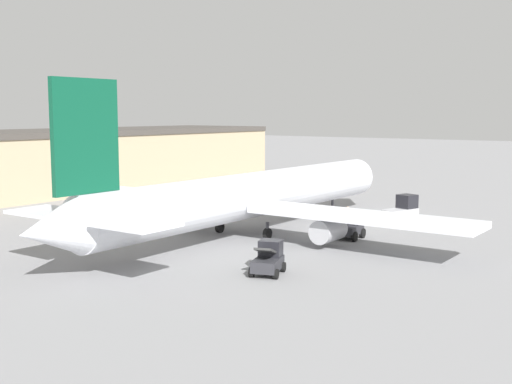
% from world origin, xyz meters
% --- Properties ---
extents(ground_plane, '(400.00, 400.00, 0.00)m').
position_xyz_m(ground_plane, '(0.00, 0.00, 0.00)').
color(ground_plane, gray).
extents(airplane, '(44.63, 39.01, 12.25)m').
position_xyz_m(airplane, '(-1.08, -0.00, 3.28)').
color(airplane, silver).
rests_on(airplane, ground_plane).
extents(ground_crew_worker, '(0.37, 0.37, 1.69)m').
position_xyz_m(ground_crew_worker, '(8.04, -4.53, 0.90)').
color(ground_crew_worker, '#1E2338').
rests_on(ground_crew_worker, ground_plane).
extents(baggage_tug, '(3.81, 2.74, 2.51)m').
position_xyz_m(baggage_tug, '(12.52, -7.94, 1.13)').
color(baggage_tug, '#B2B2B7').
rests_on(baggage_tug, ground_plane).
extents(belt_loader_truck, '(3.07, 2.57, 2.08)m').
position_xyz_m(belt_loader_truck, '(-11.06, -8.92, 0.97)').
color(belt_loader_truck, '#2D2D33').
rests_on(belt_loader_truck, ground_plane).
extents(pushback_tug, '(2.68, 2.28, 2.10)m').
position_xyz_m(pushback_tug, '(2.36, -7.65, 0.97)').
color(pushback_tug, '#2D2D33').
rests_on(pushback_tug, ground_plane).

